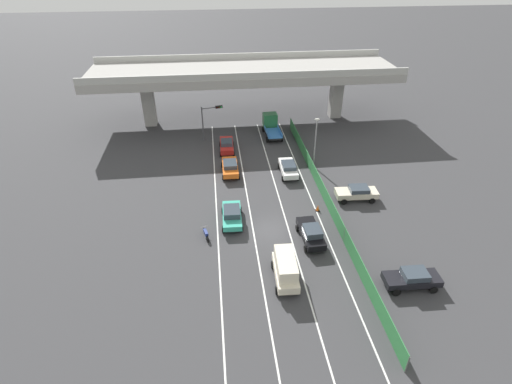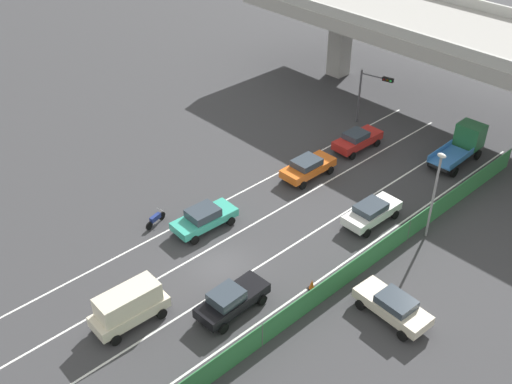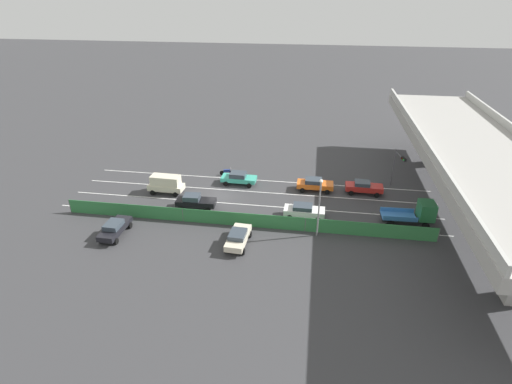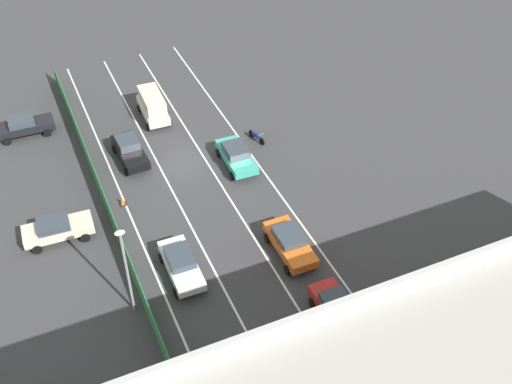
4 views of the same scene
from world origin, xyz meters
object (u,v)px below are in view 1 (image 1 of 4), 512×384
Objects in this scene: car_taxi_orange at (230,167)px; flatbed_truck_blue at (271,125)px; parked_sedan_cream at (357,192)px; motorcycle at (206,234)px; car_hatchback_white at (288,168)px; street_lamp at (316,138)px; traffic_light at (210,116)px; car_taxi_teal at (232,215)px; traffic_cone at (318,208)px; car_sedan_red at (227,145)px; car_van_cream at (286,268)px; parked_sedan_dark at (412,278)px; car_sedan_black at (311,233)px.

car_taxi_orange is 12.98m from flatbed_truck_blue.
motorcycle is at bearing -163.76° from parked_sedan_cream.
car_hatchback_white is 14.88m from motorcycle.
motorcycle is 18.74m from street_lamp.
street_lamp is at bearing 110.45° from parked_sedan_cream.
parked_sedan_cream is at bearing -48.35° from traffic_light.
car_taxi_orange is (0.40, 9.90, 0.00)m from car_taxi_teal.
traffic_cone is at bearing -161.02° from parked_sedan_cream.
motorcycle is at bearing -104.07° from car_taxi_orange.
car_sedan_red is 18.96m from parked_sedan_cream.
car_taxi_teal is 22.19m from flatbed_truck_blue.
car_taxi_teal is at bearing -129.68° from car_hatchback_white.
car_van_cream is 10.26m from parked_sedan_dark.
car_sedan_black is at bearing -69.50° from traffic_light.
car_taxi_teal is at bearing -136.20° from street_lamp.
car_taxi_orange is 12.44m from traffic_cone.
car_taxi_orange is 0.71× the size of street_lamp.
flatbed_truck_blue is (6.62, 11.15, 0.49)m from car_taxi_orange.
parked_sedan_dark is at bearing -62.68° from traffic_light.
street_lamp is (3.81, -10.67, 2.57)m from flatbed_truck_blue.
street_lamp is at bearing 75.46° from car_sedan_black.
parked_sedan_cream is at bearing -70.01° from flatbed_truck_blue.
traffic_light is at bearing 102.02° from car_taxi_orange.
car_sedan_red is at bearing 152.05° from street_lamp.
car_sedan_black is at bearing 135.84° from parked_sedan_dark.
car_hatchback_white is 20.37m from parked_sedan_dark.
car_van_cream is at bearing 169.22° from parked_sedan_dark.
car_sedan_red is 0.99× the size of car_sedan_black.
car_hatchback_white is 14.63m from traffic_light.
car_van_cream is 9.36m from car_taxi_teal.
parked_sedan_dark reaches higher than car_hatchback_white.
street_lamp reaches higher than traffic_cone.
car_sedan_red is at bearing 120.22° from traffic_cone.
car_sedan_black is 6.66× the size of traffic_cone.
car_van_cream is 0.97× the size of parked_sedan_dark.
street_lamp is at bearing 69.82° from car_van_cream.
parked_sedan_cream is at bearing -44.90° from car_sedan_red.
car_sedan_red is 0.84× the size of flatbed_truck_blue.
car_taxi_orange is at bearing 151.25° from parked_sedan_cream.
parked_sedan_cream is (6.40, -6.26, -0.00)m from car_hatchback_white.
parked_sedan_cream is (13.34, -7.32, -0.02)m from car_taxi_orange.
traffic_cone is (10.79, -19.03, -3.20)m from traffic_light.
parked_sedan_dark is 0.93× the size of traffic_light.
motorcycle is at bearing 153.60° from parked_sedan_dark.
car_van_cream is 0.97× the size of car_hatchback_white.
street_lamp is at bearing 23.80° from car_hatchback_white.
car_taxi_orange is 10.88m from street_lamp.
car_sedan_black is 0.85× the size of flatbed_truck_blue.
traffic_light is at bearing -173.14° from flatbed_truck_blue.
car_taxi_orange is at bearing 123.71° from parked_sedan_dark.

